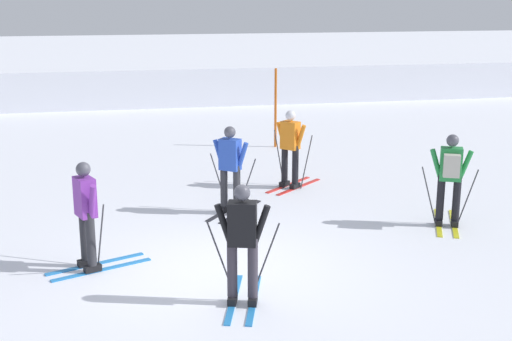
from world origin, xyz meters
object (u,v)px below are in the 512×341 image
object	(u,v)px
skier_purple	(87,213)
skier_orange	(290,147)
skier_black	(242,241)
trail_marker_pole	(276,108)
skier_green	(450,176)
skier_blue	(230,167)

from	to	relation	value
skier_purple	skier_orange	size ratio (longest dim) A/B	1.00
skier_black	trail_marker_pole	bearing A→B (deg)	74.59
skier_purple	trail_marker_pole	bearing A→B (deg)	59.06
skier_green	skier_black	bearing A→B (deg)	-149.89
skier_purple	skier_orange	bearing A→B (deg)	42.89
skier_orange	trail_marker_pole	bearing A→B (deg)	81.66
skier_blue	trail_marker_pole	distance (m)	5.96
trail_marker_pole	skier_black	bearing A→B (deg)	-105.41
skier_black	skier_orange	bearing A→B (deg)	69.67
skier_purple	trail_marker_pole	xyz separation A→B (m)	(4.73, 7.89, 0.16)
skier_purple	skier_green	xyz separation A→B (m)	(6.32, 0.79, 0.04)
skier_green	skier_blue	bearing A→B (deg)	157.58
skier_blue	skier_green	xyz separation A→B (m)	(3.74, -1.54, 0.04)
skier_purple	skier_orange	distance (m)	5.65
skier_green	trail_marker_pole	size ratio (longest dim) A/B	0.79
skier_blue	skier_green	bearing A→B (deg)	-22.42
skier_black	skier_orange	size ratio (longest dim) A/B	1.00
trail_marker_pole	skier_green	bearing A→B (deg)	-77.36
skier_purple	skier_green	bearing A→B (deg)	7.10
skier_orange	trail_marker_pole	distance (m)	4.09
skier_blue	trail_marker_pole	bearing A→B (deg)	68.88
skier_blue	skier_purple	bearing A→B (deg)	-137.92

